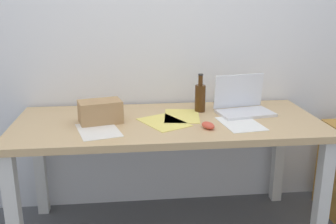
{
  "coord_description": "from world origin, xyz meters",
  "views": [
    {
      "loc": [
        -0.23,
        -2.16,
        1.44
      ],
      "look_at": [
        0.0,
        0.0,
        0.8
      ],
      "focal_mm": 40.96,
      "sensor_mm": 36.0,
      "label": 1
    }
  ],
  "objects_px": {
    "beer_bottle": "(200,97)",
    "cardboard_box": "(100,111)",
    "computer_mouse": "(208,125)",
    "desk": "(168,135)",
    "laptop_right": "(243,105)"
  },
  "relations": [
    {
      "from": "cardboard_box",
      "to": "beer_bottle",
      "type": "bearing_deg",
      "value": 14.53
    },
    {
      "from": "computer_mouse",
      "to": "cardboard_box",
      "type": "xyz_separation_m",
      "value": [
        -0.6,
        0.18,
        0.05
      ]
    },
    {
      "from": "desk",
      "to": "beer_bottle",
      "type": "height_order",
      "value": "beer_bottle"
    },
    {
      "from": "beer_bottle",
      "to": "cardboard_box",
      "type": "bearing_deg",
      "value": -165.47
    },
    {
      "from": "beer_bottle",
      "to": "cardboard_box",
      "type": "distance_m",
      "value": 0.64
    },
    {
      "from": "beer_bottle",
      "to": "computer_mouse",
      "type": "distance_m",
      "value": 0.35
    },
    {
      "from": "laptop_right",
      "to": "cardboard_box",
      "type": "bearing_deg",
      "value": -173.73
    },
    {
      "from": "cardboard_box",
      "to": "desk",
      "type": "bearing_deg",
      "value": -0.64
    },
    {
      "from": "computer_mouse",
      "to": "cardboard_box",
      "type": "bearing_deg",
      "value": 146.49
    },
    {
      "from": "desk",
      "to": "computer_mouse",
      "type": "distance_m",
      "value": 0.29
    },
    {
      "from": "computer_mouse",
      "to": "cardboard_box",
      "type": "distance_m",
      "value": 0.63
    },
    {
      "from": "desk",
      "to": "laptop_right",
      "type": "height_order",
      "value": "laptop_right"
    },
    {
      "from": "computer_mouse",
      "to": "cardboard_box",
      "type": "relative_size",
      "value": 0.42
    },
    {
      "from": "desk",
      "to": "laptop_right",
      "type": "bearing_deg",
      "value": 11.77
    },
    {
      "from": "laptop_right",
      "to": "cardboard_box",
      "type": "relative_size",
      "value": 1.53
    }
  ]
}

